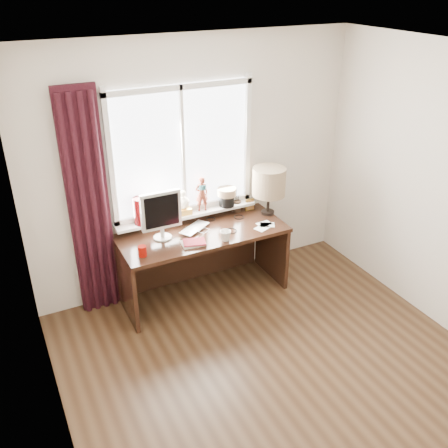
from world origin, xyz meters
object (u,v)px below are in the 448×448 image
red_cup (142,251)px  monitor (161,213)px  laptop (195,228)px  table_lamp (269,182)px  mug (225,235)px  desk (199,248)px

red_cup → monitor: 0.44m
laptop → table_lamp: table_lamp is taller
mug → red_cup: 0.82m
desk → mug: bearing=-70.9°
desk → red_cup: bearing=-157.7°
laptop → red_cup: bearing=170.8°
red_cup → laptop: bearing=22.4°
red_cup → desk: red_cup is taller
desk → table_lamp: table_lamp is taller
laptop → mug: 0.38m
desk → table_lamp: (0.80, -0.03, 0.61)m
mug → table_lamp: bearing=26.0°
mug → red_cup: mug is taller
mug → monitor: 0.66m
laptop → monitor: 0.44m
monitor → table_lamp: table_lamp is taller
mug → monitor: bearing=149.2°
mug → monitor: (-0.53, 0.32, 0.22)m
laptop → monitor: (-0.35, -0.02, 0.26)m
laptop → red_cup: (-0.63, -0.26, 0.04)m
red_cup → monitor: monitor is taller
desk → table_lamp: size_ratio=3.27×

